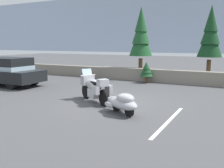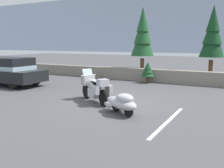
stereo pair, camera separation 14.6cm
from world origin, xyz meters
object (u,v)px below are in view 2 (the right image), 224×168
car_shaped_trailer (122,102)px  suv_at_left_edge (7,71)px  touring_motorcycle (95,87)px  pine_tree_tall (143,34)px  pine_tree_secondary (213,34)px

car_shaped_trailer → suv_at_left_edge: 9.00m
touring_motorcycle → pine_tree_tall: bearing=96.5°
pine_tree_secondary → touring_motorcycle: bearing=-112.3°
car_shaped_trailer → suv_at_left_edge: (-8.67, 2.38, 0.43)m
pine_tree_secondary → car_shaped_trailer: bearing=-99.7°
pine_tree_tall → pine_tree_secondary: (4.34, 0.92, -0.04)m
car_shaped_trailer → suv_at_left_edge: bearing=164.7°
pine_tree_secondary → pine_tree_tall: bearing=-168.0°
pine_tree_tall → pine_tree_secondary: 4.44m
pine_tree_tall → car_shaped_trailer: bearing=-72.7°
touring_motorcycle → pine_tree_secondary: size_ratio=0.42×
touring_motorcycle → car_shaped_trailer: touring_motorcycle is taller
touring_motorcycle → car_shaped_trailer: 2.18m
suv_at_left_edge → pine_tree_tall: size_ratio=0.99×
touring_motorcycle → pine_tree_tall: 7.97m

